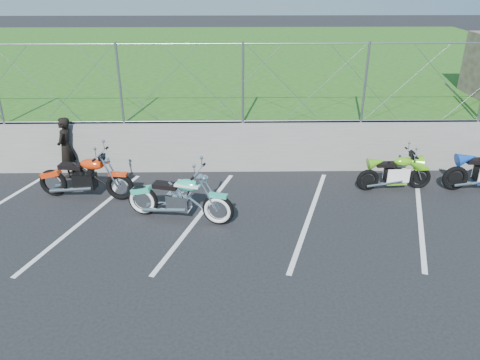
{
  "coord_description": "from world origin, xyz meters",
  "views": [
    {
      "loc": [
        0.75,
        -7.84,
        4.94
      ],
      "look_at": [
        0.89,
        1.3,
        0.72
      ],
      "focal_mm": 35.0,
      "sensor_mm": 36.0,
      "label": 1
    }
  ],
  "objects_px": {
    "cruiser_turquoise": "(181,199)",
    "naked_orange": "(87,179)",
    "person_standing": "(66,147)",
    "sportbike_green": "(396,174)"
  },
  "relations": [
    {
      "from": "cruiser_turquoise",
      "to": "sportbike_green",
      "type": "bearing_deg",
      "value": 31.11
    },
    {
      "from": "cruiser_turquoise",
      "to": "naked_orange",
      "type": "xyz_separation_m",
      "value": [
        -2.26,
        1.05,
        0.01
      ]
    },
    {
      "from": "cruiser_turquoise",
      "to": "person_standing",
      "type": "height_order",
      "value": "person_standing"
    },
    {
      "from": "cruiser_turquoise",
      "to": "sportbike_green",
      "type": "relative_size",
      "value": 1.27
    },
    {
      "from": "cruiser_turquoise",
      "to": "person_standing",
      "type": "xyz_separation_m",
      "value": [
        -3.1,
        2.31,
        0.3
      ]
    },
    {
      "from": "naked_orange",
      "to": "person_standing",
      "type": "bearing_deg",
      "value": 131.79
    },
    {
      "from": "cruiser_turquoise",
      "to": "naked_orange",
      "type": "relative_size",
      "value": 1.02
    },
    {
      "from": "cruiser_turquoise",
      "to": "sportbike_green",
      "type": "distance_m",
      "value": 5.17
    },
    {
      "from": "cruiser_turquoise",
      "to": "naked_orange",
      "type": "distance_m",
      "value": 2.49
    },
    {
      "from": "naked_orange",
      "to": "sportbike_green",
      "type": "bearing_deg",
      "value": 10.82
    }
  ]
}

